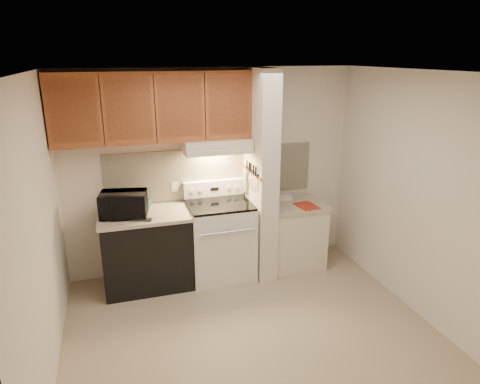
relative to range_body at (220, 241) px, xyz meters
name	(u,v)px	position (x,y,z in m)	size (l,w,h in m)	color
floor	(249,328)	(0.00, -1.16, -0.46)	(3.60, 3.60, 0.00)	tan
ceiling	(251,72)	(0.00, -1.16, 2.04)	(3.60, 3.60, 0.00)	white
wall_back	(212,171)	(0.00, 0.34, 0.79)	(3.60, 0.02, 2.50)	silver
wall_left	(38,235)	(-1.80, -1.16, 0.79)	(0.02, 3.00, 2.50)	silver
wall_right	(414,194)	(1.80, -1.16, 0.79)	(0.02, 3.00, 2.50)	silver
backsplash	(213,173)	(0.00, 0.33, 0.78)	(2.60, 0.02, 0.63)	#F2EAC6
range_body	(220,241)	(0.00, 0.00, 0.00)	(0.76, 0.65, 0.92)	silver
oven_window	(227,248)	(0.00, -0.32, 0.04)	(0.50, 0.01, 0.30)	black
oven_handle	(228,232)	(0.00, -0.35, 0.26)	(0.02, 0.02, 0.65)	silver
cooktop	(220,204)	(0.00, 0.00, 0.48)	(0.74, 0.64, 0.03)	black
range_backguard	(214,188)	(0.00, 0.28, 0.59)	(0.76, 0.08, 0.20)	silver
range_display	(215,189)	(0.00, 0.24, 0.59)	(0.10, 0.01, 0.04)	black
range_knob_left_outer	(192,191)	(-0.28, 0.24, 0.59)	(0.05, 0.05, 0.02)	silver
range_knob_left_inner	(200,190)	(-0.18, 0.24, 0.59)	(0.05, 0.05, 0.02)	silver
range_knob_right_inner	(229,188)	(0.18, 0.24, 0.59)	(0.05, 0.05, 0.02)	silver
range_knob_right_outer	(236,187)	(0.28, 0.24, 0.59)	(0.05, 0.05, 0.02)	silver
dishwasher_front	(147,251)	(-0.88, 0.01, -0.03)	(1.00, 0.63, 0.87)	black
left_countertop	(145,215)	(-0.88, 0.01, 0.43)	(1.04, 0.67, 0.04)	#B8AC90
spoon_rest	(141,220)	(-0.94, -0.19, 0.46)	(0.24, 0.08, 0.02)	black
teal_jar	(147,203)	(-0.83, 0.23, 0.50)	(0.09, 0.09, 0.10)	#276768
outlet	(175,187)	(-0.48, 0.32, 0.64)	(0.08, 0.01, 0.12)	beige
microwave	(124,204)	(-1.10, -0.01, 0.59)	(0.50, 0.34, 0.28)	black
partition_pillar	(260,175)	(0.51, -0.01, 0.79)	(0.22, 0.70, 2.50)	beige
pillar_trim	(251,172)	(0.39, -0.01, 0.84)	(0.01, 0.70, 0.04)	#994D28
knife_strip	(252,172)	(0.39, -0.06, 0.86)	(0.02, 0.42, 0.04)	black
knife_blade_a	(255,183)	(0.38, -0.20, 0.76)	(0.01, 0.04, 0.16)	silver
knife_handle_a	(256,171)	(0.38, -0.22, 0.91)	(0.02, 0.02, 0.10)	black
knife_blade_b	(253,182)	(0.38, -0.12, 0.75)	(0.01, 0.04, 0.18)	silver
knife_handle_b	(254,169)	(0.38, -0.14, 0.91)	(0.02, 0.02, 0.10)	black
knife_blade_c	(251,181)	(0.38, -0.05, 0.74)	(0.01, 0.04, 0.20)	silver
knife_handle_c	(251,167)	(0.38, -0.04, 0.91)	(0.02, 0.02, 0.10)	black
knife_blade_d	(249,178)	(0.38, 0.02, 0.76)	(0.01, 0.04, 0.16)	silver
knife_handle_d	(249,166)	(0.38, 0.02, 0.91)	(0.02, 0.02, 0.10)	black
knife_blade_e	(247,177)	(0.38, 0.10, 0.75)	(0.01, 0.04, 0.18)	silver
knife_handle_e	(247,164)	(0.38, 0.11, 0.91)	(0.02, 0.02, 0.10)	black
oven_mitt	(246,181)	(0.38, 0.17, 0.68)	(0.03, 0.11, 0.27)	gray
right_cab_base	(293,236)	(0.97, -0.01, -0.06)	(0.70, 0.60, 0.81)	beige
right_countertop	(294,205)	(0.97, -0.01, 0.37)	(0.74, 0.64, 0.04)	#B8AC90
red_folder	(307,206)	(1.07, -0.16, 0.40)	(0.23, 0.31, 0.01)	#A42D18
white_box	(285,197)	(0.92, 0.17, 0.41)	(0.17, 0.11, 0.04)	white
range_hood	(216,145)	(0.00, 0.12, 1.17)	(0.78, 0.44, 0.15)	beige
hood_lip	(221,153)	(0.00, -0.08, 1.12)	(0.78, 0.04, 0.06)	beige
upper_cabinets	(153,107)	(-0.69, 0.17, 1.62)	(2.18, 0.33, 0.77)	#994D28
cab_door_a	(74,112)	(-1.51, 0.01, 1.62)	(0.46, 0.01, 0.63)	#994D28
cab_gap_a	(102,111)	(-1.23, 0.01, 1.62)	(0.01, 0.01, 0.73)	black
cab_door_b	(129,110)	(-0.96, 0.01, 1.62)	(0.46, 0.01, 0.63)	#994D28
cab_gap_b	(155,109)	(-0.69, 0.01, 1.62)	(0.01, 0.01, 0.73)	black
cab_door_c	(180,108)	(-0.42, 0.01, 1.62)	(0.46, 0.01, 0.63)	#994D28
cab_gap_c	(205,107)	(-0.14, 0.01, 1.62)	(0.01, 0.01, 0.73)	black
cab_door_d	(229,106)	(0.13, 0.01, 1.62)	(0.46, 0.01, 0.63)	#994D28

